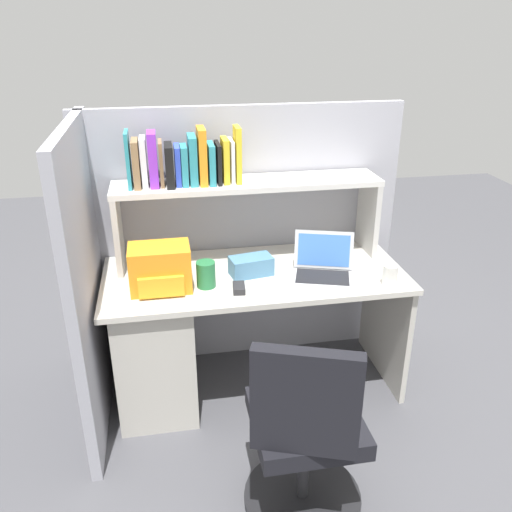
{
  "coord_description": "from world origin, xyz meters",
  "views": [
    {
      "loc": [
        -0.45,
        -2.52,
        1.98
      ],
      "look_at": [
        0.0,
        -0.05,
        0.85
      ],
      "focal_mm": 37.45,
      "sensor_mm": 36.0,
      "label": 1
    }
  ],
  "objects": [
    {
      "name": "reference_books_on_shelf",
      "position": [
        -0.33,
        0.2,
        1.3
      ],
      "size": [
        0.58,
        0.19,
        0.29
      ],
      "color": "teal",
      "rests_on": "overhead_hutch"
    },
    {
      "name": "backpack",
      "position": [
        -0.49,
        -0.1,
        0.84
      ],
      "size": [
        0.3,
        0.22,
        0.23
      ],
      "color": "orange",
      "rests_on": "desk"
    },
    {
      "name": "cubicle_partition_left",
      "position": [
        -0.85,
        -0.05,
        0.78
      ],
      "size": [
        0.05,
        1.06,
        1.55
      ],
      "primitive_type": "cube",
      "color": "#9E9EA8",
      "rests_on": "ground_plane"
    },
    {
      "name": "desk",
      "position": [
        -0.39,
        0.0,
        0.4
      ],
      "size": [
        1.6,
        0.7,
        0.73
      ],
      "color": "beige",
      "rests_on": "ground_plane"
    },
    {
      "name": "paper_cup",
      "position": [
        0.65,
        -0.26,
        0.78
      ],
      "size": [
        0.08,
        0.08,
        0.11
      ],
      "primitive_type": "cylinder",
      "color": "white",
      "rests_on": "desk"
    },
    {
      "name": "tissue_box",
      "position": [
        -0.02,
        -0.02,
        0.78
      ],
      "size": [
        0.24,
        0.16,
        0.1
      ],
      "primitive_type": "cube",
      "rotation": [
        0.0,
        0.0,
        0.17
      ],
      "color": "teal",
      "rests_on": "desk"
    },
    {
      "name": "office_chair",
      "position": [
        0.04,
        -0.91,
        0.39
      ],
      "size": [
        0.53,
        0.54,
        0.93
      ],
      "rotation": [
        0.0,
        0.0,
        2.8
      ],
      "color": "black",
      "rests_on": "ground_plane"
    },
    {
      "name": "ground_plane",
      "position": [
        0.0,
        0.0,
        0.0
      ],
      "size": [
        8.0,
        8.0,
        0.0
      ],
      "primitive_type": "plane",
      "color": "#4C4C51"
    },
    {
      "name": "computer_mouse",
      "position": [
        -0.11,
        -0.19,
        0.75
      ],
      "size": [
        0.07,
        0.11,
        0.03
      ],
      "primitive_type": "cube",
      "rotation": [
        0.0,
        0.0,
        -0.1
      ],
      "color": "#262628",
      "rests_on": "desk"
    },
    {
      "name": "snack_canister",
      "position": [
        -0.27,
        -0.11,
        0.8
      ],
      "size": [
        0.1,
        0.1,
        0.13
      ],
      "primitive_type": "cylinder",
      "color": "#26723F",
      "rests_on": "desk"
    },
    {
      "name": "cubicle_partition_rear",
      "position": [
        0.0,
        0.38,
        0.78
      ],
      "size": [
        1.84,
        0.05,
        1.55
      ],
      "primitive_type": "cube",
      "color": "#9E9EA8",
      "rests_on": "ground_plane"
    },
    {
      "name": "overhead_hutch",
      "position": [
        0.0,
        0.2,
        1.08
      ],
      "size": [
        1.44,
        0.28,
        0.45
      ],
      "color": "beige",
      "rests_on": "desk"
    },
    {
      "name": "laptop",
      "position": [
        0.35,
        -0.1,
        0.78
      ],
      "size": [
        0.37,
        0.34,
        0.22
      ],
      "color": "#B7BABF",
      "rests_on": "desk"
    }
  ]
}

